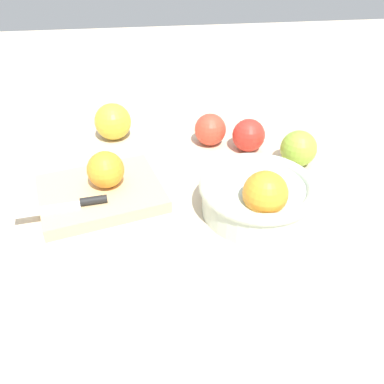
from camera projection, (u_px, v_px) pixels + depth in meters
name	position (u px, v px, depth m)	size (l,w,h in m)	color
ground_plane	(176.00, 179.00, 0.78)	(2.40, 2.40, 0.00)	beige
bowl	(258.00, 195.00, 0.68)	(0.20, 0.20, 0.11)	beige
cutting_board	(101.00, 193.00, 0.73)	(0.21, 0.17, 0.02)	#DBB77F
orange_on_board	(106.00, 170.00, 0.71)	(0.07, 0.07, 0.07)	orange
knife	(74.00, 204.00, 0.67)	(0.16, 0.03, 0.01)	silver
apple_front_left	(210.00, 130.00, 0.88)	(0.07, 0.07, 0.07)	#D6422D
apple_mid_left	(298.00, 149.00, 0.81)	(0.07, 0.07, 0.07)	#8EB738
apple_front_left_2	(249.00, 135.00, 0.86)	(0.07, 0.07, 0.07)	red
apple_front_right	(113.00, 122.00, 0.90)	(0.08, 0.08, 0.08)	gold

